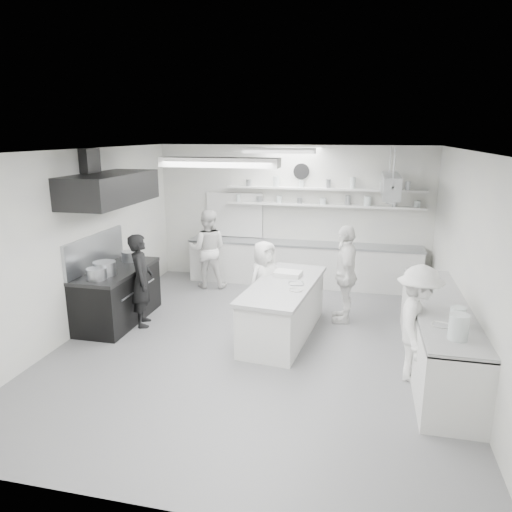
% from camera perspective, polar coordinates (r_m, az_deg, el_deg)
% --- Properties ---
extents(floor, '(6.00, 7.00, 0.02)m').
position_cam_1_polar(floor, '(7.60, 0.08, -10.67)').
color(floor, gray).
rests_on(floor, ground).
extents(ceiling, '(6.00, 7.00, 0.02)m').
position_cam_1_polar(ceiling, '(6.87, 0.08, 12.73)').
color(ceiling, white).
rests_on(ceiling, wall_back).
extents(wall_back, '(6.00, 0.04, 3.00)m').
position_cam_1_polar(wall_back, '(10.46, 4.34, 5.03)').
color(wall_back, silver).
rests_on(wall_back, floor).
extents(wall_front, '(6.00, 0.04, 3.00)m').
position_cam_1_polar(wall_front, '(3.95, -11.48, -11.84)').
color(wall_front, silver).
rests_on(wall_front, floor).
extents(wall_left, '(0.04, 7.00, 3.00)m').
position_cam_1_polar(wall_left, '(8.27, -20.65, 1.54)').
color(wall_left, silver).
rests_on(wall_left, floor).
extents(wall_right, '(0.04, 7.00, 3.00)m').
position_cam_1_polar(wall_right, '(7.08, 24.49, -0.93)').
color(wall_right, silver).
rests_on(wall_right, floor).
extents(stove, '(0.80, 1.80, 0.90)m').
position_cam_1_polar(stove, '(8.67, -16.37, -4.74)').
color(stove, black).
rests_on(stove, floor).
extents(exhaust_hood, '(0.85, 2.00, 0.50)m').
position_cam_1_polar(exhaust_hood, '(8.26, -17.32, 7.80)').
color(exhaust_hood, black).
rests_on(exhaust_hood, wall_left).
extents(back_counter, '(5.00, 0.60, 0.92)m').
position_cam_1_polar(back_counter, '(10.36, 5.62, -0.99)').
color(back_counter, silver).
rests_on(back_counter, floor).
extents(shelf_lower, '(4.20, 0.26, 0.04)m').
position_cam_1_polar(shelf_lower, '(10.21, 8.17, 6.11)').
color(shelf_lower, silver).
rests_on(shelf_lower, wall_back).
extents(shelf_upper, '(4.20, 0.26, 0.04)m').
position_cam_1_polar(shelf_upper, '(10.17, 8.24, 8.06)').
color(shelf_upper, silver).
rests_on(shelf_upper, wall_back).
extents(pass_through_window, '(1.30, 0.04, 1.00)m').
position_cam_1_polar(pass_through_window, '(10.71, -2.59, 5.02)').
color(pass_through_window, black).
rests_on(pass_through_window, wall_back).
extents(wall_clock, '(0.32, 0.05, 0.32)m').
position_cam_1_polar(wall_clock, '(10.28, 5.53, 10.17)').
color(wall_clock, white).
rests_on(wall_clock, wall_back).
extents(right_counter, '(0.74, 3.30, 0.94)m').
position_cam_1_polar(right_counter, '(7.16, 21.15, -9.18)').
color(right_counter, silver).
rests_on(right_counter, floor).
extents(pot_rack, '(0.30, 1.60, 0.40)m').
position_cam_1_polar(pot_rack, '(9.16, 15.96, 8.20)').
color(pot_rack, '#A0A4A9').
rests_on(pot_rack, ceiling).
extents(light_fixture_front, '(1.30, 0.25, 0.10)m').
position_cam_1_polar(light_fixture_front, '(5.14, -4.45, 11.25)').
color(light_fixture_front, silver).
rests_on(light_fixture_front, ceiling).
extents(light_fixture_rear, '(1.30, 0.25, 0.10)m').
position_cam_1_polar(light_fixture_rear, '(8.64, 2.79, 12.64)').
color(light_fixture_rear, silver).
rests_on(light_fixture_rear, ceiling).
extents(prep_island, '(1.10, 2.36, 0.84)m').
position_cam_1_polar(prep_island, '(7.80, 3.34, -6.57)').
color(prep_island, silver).
rests_on(prep_island, floor).
extents(stove_pot, '(0.37, 0.37, 0.27)m').
position_cam_1_polar(stove_pot, '(8.21, -17.84, -1.59)').
color(stove_pot, '#A0A4A9').
rests_on(stove_pot, stove).
extents(cook_stove, '(0.58, 0.69, 1.61)m').
position_cam_1_polar(cook_stove, '(8.28, -13.72, -2.87)').
color(cook_stove, black).
rests_on(cook_stove, floor).
extents(cook_back, '(0.92, 0.78, 1.68)m').
position_cam_1_polar(cook_back, '(10.11, -5.87, 0.85)').
color(cook_back, white).
rests_on(cook_back, floor).
extents(cook_island_left, '(0.76, 0.84, 1.44)m').
position_cam_1_polar(cook_island_left, '(8.29, 1.00, -3.05)').
color(cook_island_left, white).
rests_on(cook_island_left, floor).
extents(cook_island_right, '(0.49, 1.04, 1.73)m').
position_cam_1_polar(cook_island_right, '(8.35, 10.76, -2.15)').
color(cook_island_right, white).
rests_on(cook_island_right, floor).
extents(cook_right, '(0.73, 1.10, 1.60)m').
position_cam_1_polar(cook_right, '(6.64, 18.94, -7.78)').
color(cook_right, white).
rests_on(cook_right, floor).
extents(bowl_island_a, '(0.30, 0.30, 0.06)m').
position_cam_1_polar(bowl_island_a, '(7.63, 4.88, -3.48)').
color(bowl_island_a, '#A0A4A9').
rests_on(bowl_island_a, prep_island).
extents(bowl_island_b, '(0.22, 0.22, 0.07)m').
position_cam_1_polar(bowl_island_b, '(7.31, 4.84, -4.29)').
color(bowl_island_b, silver).
rests_on(bowl_island_b, prep_island).
extents(bowl_right, '(0.27, 0.27, 0.05)m').
position_cam_1_polar(bowl_right, '(6.21, 21.38, -7.91)').
color(bowl_right, silver).
rests_on(bowl_right, right_counter).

